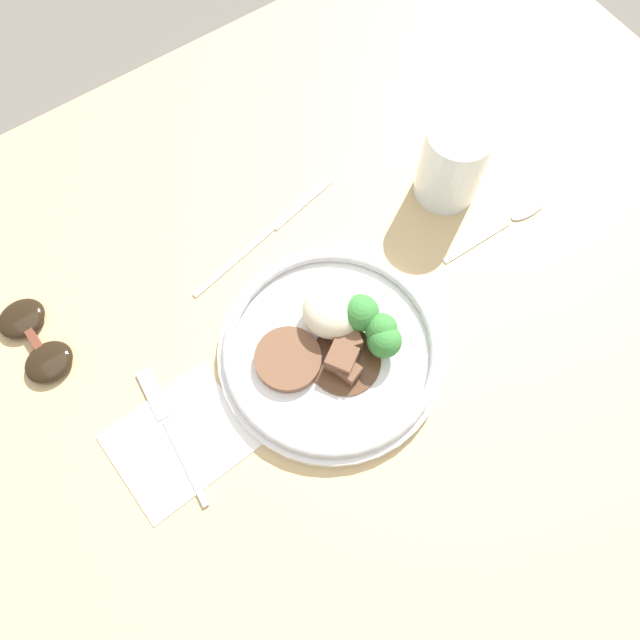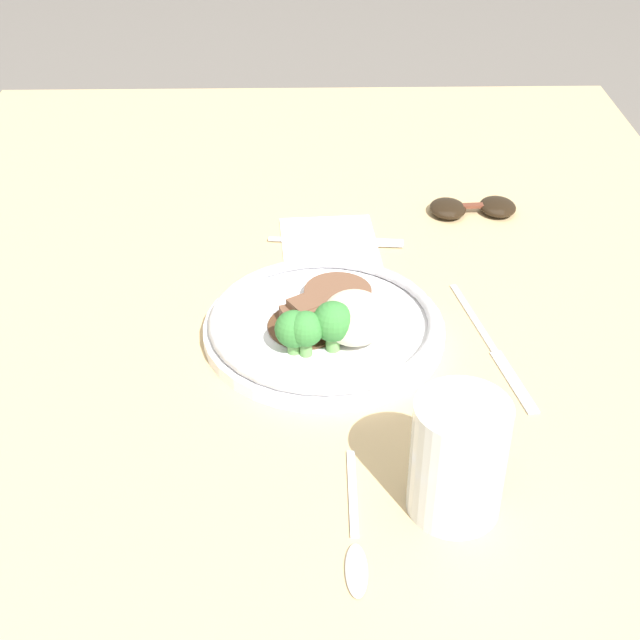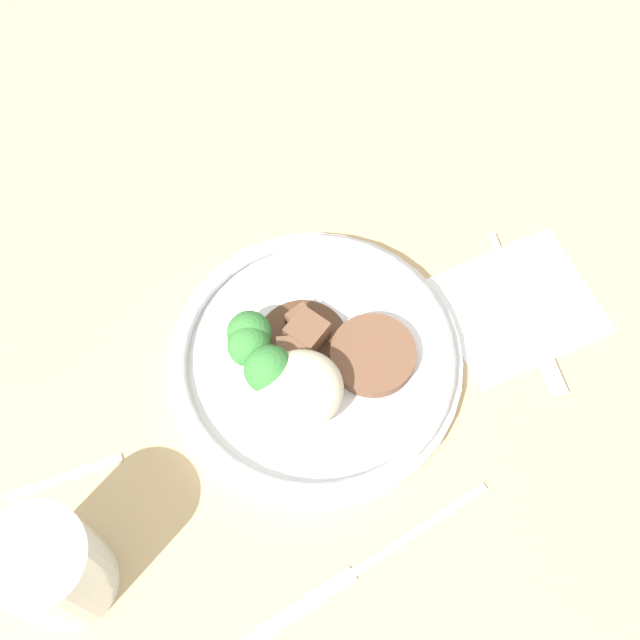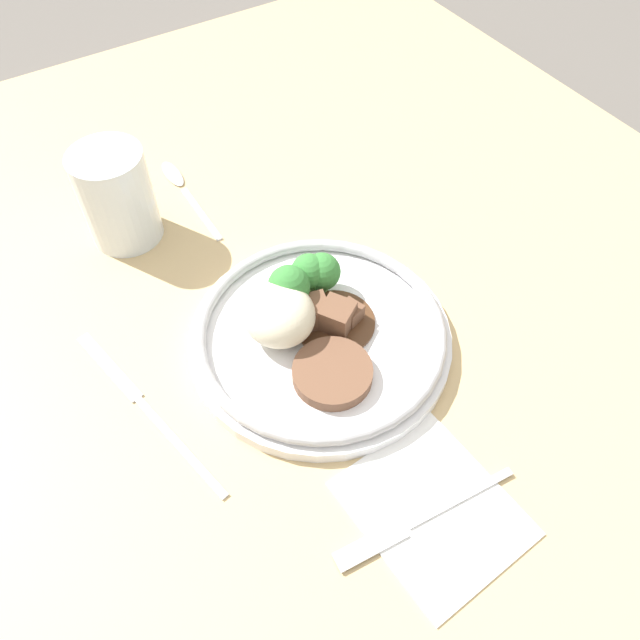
{
  "view_description": "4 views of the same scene",
  "coord_description": "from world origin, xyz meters",
  "px_view_note": "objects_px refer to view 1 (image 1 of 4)",
  "views": [
    {
      "loc": [
        -0.1,
        -0.17,
        0.71
      ],
      "look_at": [
        0.05,
        0.05,
        0.09
      ],
      "focal_mm": 35.0,
      "sensor_mm": 36.0,
      "label": 1
    },
    {
      "loc": [
        0.81,
        0.0,
        0.6
      ],
      "look_at": [
        0.06,
        0.02,
        0.08
      ],
      "focal_mm": 50.0,
      "sensor_mm": 36.0,
      "label": 2
    },
    {
      "loc": [
        0.15,
        0.3,
        0.77
      ],
      "look_at": [
        0.03,
        -0.0,
        0.08
      ],
      "focal_mm": 50.0,
      "sensor_mm": 36.0,
      "label": 3
    },
    {
      "loc": [
        -0.26,
        0.21,
        0.54
      ],
      "look_at": [
        0.06,
        0.01,
        0.07
      ],
      "focal_mm": 35.0,
      "sensor_mm": 36.0,
      "label": 4
    }
  ],
  "objects_px": {
    "juice_glass": "(451,166)",
    "knife": "(269,231)",
    "fork": "(167,422)",
    "spoon": "(516,217)",
    "sunglasses": "(35,340)",
    "plate": "(334,344)"
  },
  "relations": [
    {
      "from": "fork",
      "to": "juice_glass",
      "type": "bearing_deg",
      "value": -76.35
    },
    {
      "from": "knife",
      "to": "fork",
      "type": "bearing_deg",
      "value": -159.19
    },
    {
      "from": "plate",
      "to": "knife",
      "type": "height_order",
      "value": "plate"
    },
    {
      "from": "spoon",
      "to": "sunglasses",
      "type": "relative_size",
      "value": 1.37
    },
    {
      "from": "juice_glass",
      "to": "fork",
      "type": "bearing_deg",
      "value": -171.4
    },
    {
      "from": "knife",
      "to": "spoon",
      "type": "height_order",
      "value": "spoon"
    },
    {
      "from": "plate",
      "to": "spoon",
      "type": "bearing_deg",
      "value": 3.14
    },
    {
      "from": "sunglasses",
      "to": "fork",
      "type": "bearing_deg",
      "value": -68.09
    },
    {
      "from": "plate",
      "to": "fork",
      "type": "relative_size",
      "value": 1.52
    },
    {
      "from": "plate",
      "to": "juice_glass",
      "type": "height_order",
      "value": "juice_glass"
    },
    {
      "from": "knife",
      "to": "spoon",
      "type": "bearing_deg",
      "value": -42.16
    },
    {
      "from": "juice_glass",
      "to": "sunglasses",
      "type": "distance_m",
      "value": 0.53
    },
    {
      "from": "knife",
      "to": "sunglasses",
      "type": "height_order",
      "value": "sunglasses"
    },
    {
      "from": "fork",
      "to": "knife",
      "type": "height_order",
      "value": "fork"
    },
    {
      "from": "juice_glass",
      "to": "knife",
      "type": "height_order",
      "value": "juice_glass"
    },
    {
      "from": "juice_glass",
      "to": "spoon",
      "type": "xyz_separation_m",
      "value": [
        0.05,
        -0.08,
        -0.05
      ]
    },
    {
      "from": "juice_glass",
      "to": "knife",
      "type": "relative_size",
      "value": 0.48
    },
    {
      "from": "fork",
      "to": "spoon",
      "type": "distance_m",
      "value": 0.49
    },
    {
      "from": "spoon",
      "to": "plate",
      "type": "bearing_deg",
      "value": -176.07
    },
    {
      "from": "juice_glass",
      "to": "knife",
      "type": "bearing_deg",
      "value": 161.36
    },
    {
      "from": "spoon",
      "to": "sunglasses",
      "type": "height_order",
      "value": "sunglasses"
    },
    {
      "from": "plate",
      "to": "sunglasses",
      "type": "distance_m",
      "value": 0.34
    }
  ]
}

